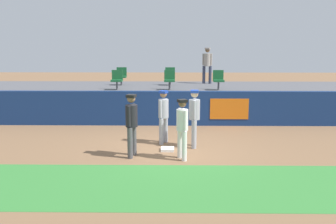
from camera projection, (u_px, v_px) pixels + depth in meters
name	position (u px, v px, depth m)	size (l,w,h in m)	color
ground_plane	(168.00, 149.00, 11.29)	(60.00, 60.00, 0.00)	#846042
grass_foreground_strip	(166.00, 185.00, 8.42)	(18.00, 2.80, 0.01)	#388438
first_base	(168.00, 149.00, 11.14)	(0.40, 0.40, 0.08)	white
player_fielder_home	(182.00, 125.00, 10.13)	(0.42, 0.56, 1.70)	white
player_runner_visitor	(194.00, 114.00, 11.34)	(0.37, 0.50, 1.79)	#9EA3AD
player_coach_visitor	(163.00, 113.00, 11.77)	(0.44, 0.44, 1.72)	#9EA3AD
player_umpire	(132.00, 121.00, 10.35)	(0.41, 0.49, 1.80)	#4C4C51
field_wall	(169.00, 108.00, 14.48)	(18.00, 0.26, 1.36)	navy
bleacher_platform	(170.00, 100.00, 17.02)	(18.00, 4.80, 1.23)	#59595E
seat_front_center	(170.00, 79.00, 15.71)	(0.46, 0.44, 0.84)	#4C4C51
seat_back_left	(121.00, 75.00, 17.51)	(0.48, 0.44, 0.84)	#4C4C51
seat_front_left	(117.00, 79.00, 15.74)	(0.47, 0.44, 0.84)	#4C4C51
seat_back_center	(170.00, 75.00, 17.48)	(0.46, 0.44, 0.84)	#4C4C51
seat_front_right	(218.00, 79.00, 15.68)	(0.45, 0.44, 0.84)	#4C4C51
spectator_hooded	(207.00, 63.00, 18.08)	(0.48, 0.41, 1.75)	#33384C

